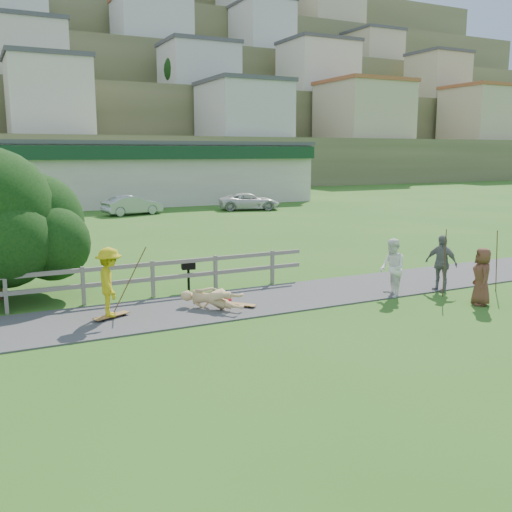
# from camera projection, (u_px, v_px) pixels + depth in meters

# --- Properties ---
(ground) EXTENTS (260.00, 260.00, 0.00)m
(ground) POSITION_uv_depth(u_px,v_px,m) (264.00, 317.00, 14.89)
(ground) COLOR #2C5E1A
(ground) RESTS_ON ground
(path) EXTENTS (34.00, 3.00, 0.04)m
(path) POSITION_uv_depth(u_px,v_px,m) (240.00, 303.00, 16.21)
(path) COLOR #3A3A3D
(path) RESTS_ON ground
(fence) EXTENTS (15.05, 0.10, 1.10)m
(fence) POSITION_uv_depth(u_px,v_px,m) (60.00, 282.00, 15.65)
(fence) COLOR slate
(fence) RESTS_ON ground
(strip_mall) EXTENTS (32.50, 10.75, 5.10)m
(strip_mall) POSITION_uv_depth(u_px,v_px,m) (114.00, 173.00, 46.96)
(strip_mall) COLOR #B8AFA1
(strip_mall) RESTS_ON ground
(hillside) EXTENTS (220.00, 67.00, 47.50)m
(hillside) POSITION_uv_depth(u_px,v_px,m) (8.00, 89.00, 92.76)
(hillside) COLOR #4F5532
(hillside) RESTS_ON ground
(skater_rider) EXTENTS (0.80, 1.22, 1.78)m
(skater_rider) POSITION_uv_depth(u_px,v_px,m) (110.00, 286.00, 14.49)
(skater_rider) COLOR gold
(skater_rider) RESTS_ON ground
(skater_fallen) EXTENTS (1.63, 1.51, 0.65)m
(skater_fallen) POSITION_uv_depth(u_px,v_px,m) (212.00, 299.00, 15.46)
(skater_fallen) COLOR #D9B278
(skater_fallen) RESTS_ON ground
(spectator_a) EXTENTS (0.89, 1.01, 1.74)m
(spectator_a) POSITION_uv_depth(u_px,v_px,m) (392.00, 268.00, 16.83)
(spectator_a) COLOR white
(spectator_a) RESTS_ON ground
(spectator_b) EXTENTS (0.74, 1.11, 1.75)m
(spectator_b) POSITION_uv_depth(u_px,v_px,m) (441.00, 263.00, 17.53)
(spectator_b) COLOR slate
(spectator_b) RESTS_ON ground
(spectator_c) EXTENTS (0.86, 0.95, 1.62)m
(spectator_c) POSITION_uv_depth(u_px,v_px,m) (482.00, 277.00, 15.94)
(spectator_c) COLOR brown
(spectator_c) RESTS_ON ground
(car_silver) EXTENTS (4.25, 2.22, 1.33)m
(car_silver) POSITION_uv_depth(u_px,v_px,m) (132.00, 205.00, 38.99)
(car_silver) COLOR #9B9FA2
(car_silver) RESTS_ON ground
(car_white) EXTENTS (4.87, 3.19, 1.24)m
(car_white) POSITION_uv_depth(u_px,v_px,m) (249.00, 201.00, 42.34)
(car_white) COLOR silver
(car_white) RESTS_ON ground
(bbq) EXTENTS (0.47, 0.40, 0.90)m
(bbq) POSITION_uv_depth(u_px,v_px,m) (189.00, 276.00, 17.66)
(bbq) COLOR black
(bbq) RESTS_ON ground
(longboard_rider) EXTENTS (1.02, 0.62, 0.11)m
(longboard_rider) POSITION_uv_depth(u_px,v_px,m) (111.00, 317.00, 14.64)
(longboard_rider) COLOR olive
(longboard_rider) RESTS_ON ground
(longboard_fallen) EXTENTS (0.77, 0.82, 0.10)m
(longboard_fallen) POSITION_uv_depth(u_px,v_px,m) (240.00, 306.00, 15.77)
(longboard_fallen) COLOR olive
(longboard_fallen) RESTS_ON ground
(helmet) EXTENTS (0.26, 0.26, 0.26)m
(helmet) POSITION_uv_depth(u_px,v_px,m) (227.00, 300.00, 16.07)
(helmet) COLOR red
(helmet) RESTS_ON ground
(pole_rider) EXTENTS (0.03, 0.03, 2.00)m
(pole_rider) POSITION_uv_depth(u_px,v_px,m) (129.00, 276.00, 15.09)
(pole_rider) COLOR #503720
(pole_rider) RESTS_ON ground
(pole_spec_left) EXTENTS (0.03, 0.03, 2.02)m
(pole_spec_left) POSITION_uv_depth(u_px,v_px,m) (444.00, 263.00, 16.81)
(pole_spec_left) COLOR #503720
(pole_spec_left) RESTS_ON ground
(pole_spec_right) EXTENTS (0.03, 0.03, 1.91)m
(pole_spec_right) POSITION_uv_depth(u_px,v_px,m) (497.00, 261.00, 17.40)
(pole_spec_right) COLOR #503720
(pole_spec_right) RESTS_ON ground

